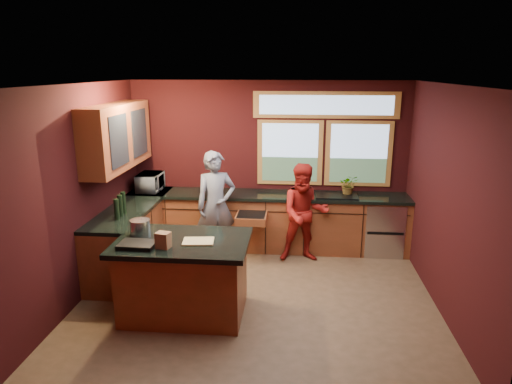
# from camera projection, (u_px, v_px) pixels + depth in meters

# --- Properties ---
(floor) EXTENTS (4.50, 4.50, 0.00)m
(floor) POSITION_uv_depth(u_px,v_px,m) (258.00, 297.00, 5.94)
(floor) COLOR brown
(floor) RESTS_ON ground
(room_shell) EXTENTS (4.52, 4.02, 2.71)m
(room_shell) POSITION_uv_depth(u_px,v_px,m) (214.00, 155.00, 5.83)
(room_shell) COLOR black
(room_shell) RESTS_ON ground
(back_counter) EXTENTS (4.50, 0.64, 0.93)m
(back_counter) POSITION_uv_depth(u_px,v_px,m) (279.00, 221.00, 7.43)
(back_counter) COLOR #5E3016
(back_counter) RESTS_ON floor
(left_counter) EXTENTS (0.64, 2.30, 0.93)m
(left_counter) POSITION_uv_depth(u_px,v_px,m) (133.00, 235.00, 6.81)
(left_counter) COLOR #5E3016
(left_counter) RESTS_ON floor
(island) EXTENTS (1.55, 1.05, 0.95)m
(island) POSITION_uv_depth(u_px,v_px,m) (184.00, 277.00, 5.43)
(island) COLOR #5E3016
(island) RESTS_ON floor
(person_grey) EXTENTS (0.73, 0.62, 1.68)m
(person_grey) POSITION_uv_depth(u_px,v_px,m) (216.00, 206.00, 6.99)
(person_grey) COLOR slate
(person_grey) RESTS_ON floor
(person_red) EXTENTS (0.80, 0.66, 1.52)m
(person_red) POSITION_uv_depth(u_px,v_px,m) (304.00, 213.00, 6.89)
(person_red) COLOR maroon
(person_red) RESTS_ON floor
(microwave) EXTENTS (0.36, 0.53, 0.29)m
(microwave) POSITION_uv_depth(u_px,v_px,m) (150.00, 182.00, 7.46)
(microwave) COLOR #999999
(microwave) RESTS_ON left_counter
(potted_plant) EXTENTS (0.29, 0.25, 0.32)m
(potted_plant) POSITION_uv_depth(u_px,v_px,m) (349.00, 185.00, 7.22)
(potted_plant) COLOR #999999
(potted_plant) RESTS_ON back_counter
(paper_towel) EXTENTS (0.12, 0.12, 0.28)m
(paper_towel) POSITION_uv_depth(u_px,v_px,m) (303.00, 186.00, 7.25)
(paper_towel) COLOR silver
(paper_towel) RESTS_ON back_counter
(cutting_board) EXTENTS (0.38, 0.29, 0.02)m
(cutting_board) POSITION_uv_depth(u_px,v_px,m) (198.00, 241.00, 5.24)
(cutting_board) COLOR tan
(cutting_board) RESTS_ON island
(stock_pot) EXTENTS (0.24, 0.24, 0.18)m
(stock_pot) POSITION_uv_depth(u_px,v_px,m) (140.00, 227.00, 5.47)
(stock_pot) COLOR silver
(stock_pot) RESTS_ON island
(paper_bag) EXTENTS (0.17, 0.15, 0.18)m
(paper_bag) POSITION_uv_depth(u_px,v_px,m) (163.00, 240.00, 5.05)
(paper_bag) COLOR brown
(paper_bag) RESTS_ON island
(black_tray) EXTENTS (0.41, 0.29, 0.05)m
(black_tray) POSITION_uv_depth(u_px,v_px,m) (137.00, 245.00, 5.10)
(black_tray) COLOR black
(black_tray) RESTS_ON island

